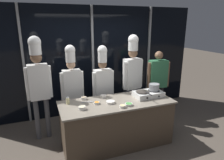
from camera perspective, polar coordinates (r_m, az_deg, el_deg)
ground_plane at (r=4.15m, az=1.29°, el=-17.53°), size 24.00×24.00×0.00m
window_wall_back at (r=5.10m, az=-5.58°, el=5.32°), size 5.65×0.09×2.70m
demo_counter at (r=3.92m, az=1.33°, el=-12.13°), size 2.11×0.84×0.88m
portable_stove at (r=4.03m, az=10.29°, el=-3.91°), size 0.56×0.38×0.11m
frying_pan at (r=3.93m, az=8.76°, el=-3.01°), size 0.26×0.45×0.05m
stock_pot at (r=4.05m, az=11.95°, el=-1.95°), size 0.23×0.20×0.13m
squeeze_bottle_oil at (r=3.69m, az=-12.53°, el=-5.64°), size 0.07×0.07×0.15m
prep_bowl_rice at (r=3.65m, az=-0.46°, el=-6.28°), size 0.16×0.16×0.04m
prep_bowl_carrots at (r=3.62m, az=-4.38°, el=-6.53°), size 0.10×0.10×0.04m
prep_bowl_ginger at (r=3.47m, az=3.05°, el=-7.48°), size 0.12×0.12×0.04m
prep_bowl_scallions at (r=3.57m, az=4.81°, el=-6.91°), size 0.14×0.14×0.04m
prep_bowl_onion at (r=3.91m, az=-2.52°, el=-4.64°), size 0.12×0.12×0.05m
prep_bowl_mushrooms at (r=3.86m, az=-8.05°, el=-5.12°), size 0.11×0.11×0.05m
prep_bowl_noodles at (r=3.43m, az=-8.52°, el=-7.81°), size 0.13×0.13×0.06m
serving_spoon_slotted at (r=3.73m, az=-6.44°, el=-6.21°), size 0.21×0.07×0.02m
chef_head at (r=4.06m, az=-20.33°, el=0.52°), size 0.48×0.23×2.07m
chef_sous at (r=4.19m, az=-11.39°, el=-0.55°), size 0.48×0.21×1.88m
chef_line at (r=4.29m, az=-2.65°, el=-0.37°), size 0.49×0.22×1.85m
chef_pastry at (r=4.51m, az=5.86°, el=2.43°), size 0.51×0.27×2.05m
person_guest at (r=4.91m, az=12.88°, el=0.44°), size 0.55×0.28×1.66m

